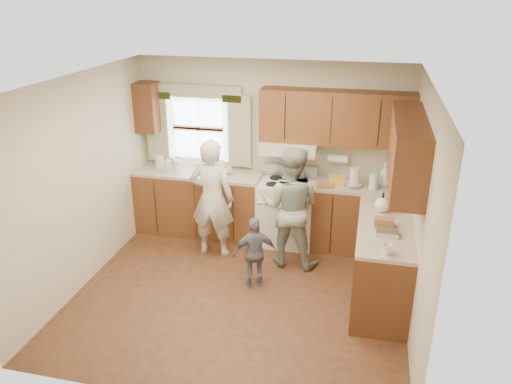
% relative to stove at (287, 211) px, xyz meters
% --- Properties ---
extents(room, '(3.80, 3.80, 3.80)m').
position_rel_stove_xyz_m(room, '(-0.30, -1.44, 0.78)').
color(room, '#412314').
rests_on(room, ground).
extents(kitchen_fixtures, '(3.80, 2.25, 2.15)m').
position_rel_stove_xyz_m(kitchen_fixtures, '(0.31, -0.36, 0.37)').
color(kitchen_fixtures, '#47240F').
rests_on(kitchen_fixtures, ground).
extents(stove, '(0.76, 0.67, 1.07)m').
position_rel_stove_xyz_m(stove, '(0.00, 0.00, 0.00)').
color(stove, silver).
rests_on(stove, ground).
extents(woman_left, '(0.59, 0.39, 1.61)m').
position_rel_stove_xyz_m(woman_left, '(-0.90, -0.59, 0.34)').
color(woman_left, beige).
rests_on(woman_left, ground).
extents(woman_right, '(0.82, 0.66, 1.60)m').
position_rel_stove_xyz_m(woman_right, '(0.14, -0.59, 0.33)').
color(woman_right, '#253C30').
rests_on(woman_right, ground).
extents(child, '(0.57, 0.40, 0.90)m').
position_rel_stove_xyz_m(child, '(-0.17, -1.23, -0.02)').
color(child, slate).
rests_on(child, ground).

